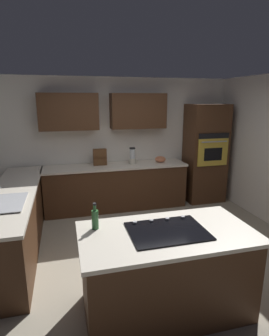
# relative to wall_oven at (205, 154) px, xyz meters

# --- Properties ---
(ground_plane) EXTENTS (14.00, 14.00, 0.00)m
(ground_plane) POSITION_rel_wall_oven_xyz_m (1.85, 1.72, -1.04)
(ground_plane) COLOR #9E937F
(wall_back) EXTENTS (6.00, 0.44, 2.60)m
(wall_back) POSITION_rel_wall_oven_xyz_m (1.92, -0.33, 0.42)
(wall_back) COLOR white
(wall_back) RESTS_ON ground
(lower_cabinets_back) EXTENTS (2.80, 0.60, 0.86)m
(lower_cabinets_back) POSITION_rel_wall_oven_xyz_m (1.95, -0.00, -0.61)
(lower_cabinets_back) COLOR #472B19
(lower_cabinets_back) RESTS_ON ground
(countertop_back) EXTENTS (2.84, 0.64, 0.04)m
(countertop_back) POSITION_rel_wall_oven_xyz_m (1.95, -0.00, -0.16)
(countertop_back) COLOR silver
(countertop_back) RESTS_ON lower_cabinets_back
(lower_cabinets_side) EXTENTS (0.60, 2.90, 0.86)m
(lower_cabinets_side) POSITION_rel_wall_oven_xyz_m (3.67, 1.17, -0.61)
(lower_cabinets_side) COLOR #472B19
(lower_cabinets_side) RESTS_ON ground
(countertop_side) EXTENTS (0.64, 2.94, 0.04)m
(countertop_side) POSITION_rel_wall_oven_xyz_m (3.67, 1.17, -0.16)
(countertop_side) COLOR silver
(countertop_side) RESTS_ON lower_cabinets_side
(island_base) EXTENTS (1.66, 0.85, 0.86)m
(island_base) POSITION_rel_wall_oven_xyz_m (1.98, 2.90, -0.61)
(island_base) COLOR #472B19
(island_base) RESTS_ON ground
(island_top) EXTENTS (1.74, 0.93, 0.04)m
(island_top) POSITION_rel_wall_oven_xyz_m (1.98, 2.90, -0.16)
(island_top) COLOR silver
(island_top) RESTS_ON island_base
(wall_oven) EXTENTS (0.80, 0.66, 2.07)m
(wall_oven) POSITION_rel_wall_oven_xyz_m (0.00, 0.00, 0.00)
(wall_oven) COLOR #472B19
(wall_oven) RESTS_ON ground
(sink_unit) EXTENTS (0.46, 0.70, 0.23)m
(sink_unit) POSITION_rel_wall_oven_xyz_m (3.68, 1.70, -0.12)
(sink_unit) COLOR #515456
(sink_unit) RESTS_ON countertop_side
(cooktop) EXTENTS (0.76, 0.56, 0.03)m
(cooktop) POSITION_rel_wall_oven_xyz_m (1.98, 2.89, -0.13)
(cooktop) COLOR black
(cooktop) RESTS_ON island_top
(blender) EXTENTS (0.15, 0.15, 0.33)m
(blender) POSITION_rel_wall_oven_xyz_m (1.60, -0.04, 0.00)
(blender) COLOR beige
(blender) RESTS_ON countertop_back
(mixing_bowl) EXTENTS (0.22, 0.22, 0.12)m
(mixing_bowl) POSITION_rel_wall_oven_xyz_m (1.00, -0.04, -0.08)
(mixing_bowl) COLOR #CC724C
(mixing_bowl) RESTS_ON countertop_back
(spice_rack) EXTENTS (0.26, 0.11, 0.33)m
(spice_rack) POSITION_rel_wall_oven_xyz_m (2.25, -0.08, 0.02)
(spice_rack) COLOR brown
(spice_rack) RESTS_ON countertop_back
(oil_bottle) EXTENTS (0.07, 0.07, 0.27)m
(oil_bottle) POSITION_rel_wall_oven_xyz_m (2.66, 2.65, -0.03)
(oil_bottle) COLOR #336B38
(oil_bottle) RESTS_ON island_top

